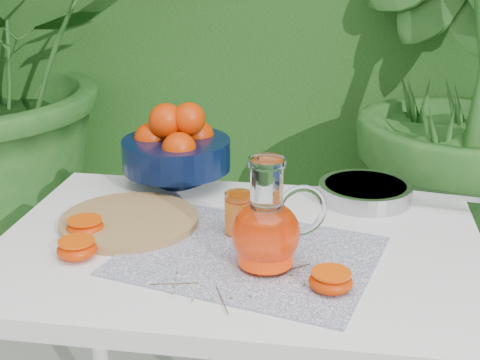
% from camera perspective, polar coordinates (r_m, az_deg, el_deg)
% --- Properties ---
extents(potted_plant_right, '(2.25, 2.25, 1.71)m').
position_cam_1_polar(potted_plant_right, '(2.49, 17.86, 7.90)').
color(potted_plant_right, '#225D20').
rests_on(potted_plant_right, ground).
extents(white_table, '(1.00, 0.70, 0.75)m').
position_cam_1_polar(white_table, '(1.42, -0.13, -8.30)').
color(white_table, white).
rests_on(white_table, ground).
extents(placemat, '(0.56, 0.48, 0.00)m').
position_cam_1_polar(placemat, '(1.33, 0.74, -6.45)').
color(placemat, '#0D134E').
rests_on(placemat, white_table).
extents(cutting_board, '(0.31, 0.31, 0.02)m').
position_cam_1_polar(cutting_board, '(1.48, -9.41, -3.49)').
color(cutting_board, olive).
rests_on(cutting_board, white_table).
extents(fruit_bowl, '(0.35, 0.35, 0.21)m').
position_cam_1_polar(fruit_bowl, '(1.67, -5.48, 2.80)').
color(fruit_bowl, black).
rests_on(fruit_bowl, white_table).
extents(juice_pitcher, '(0.20, 0.17, 0.22)m').
position_cam_1_polar(juice_pitcher, '(1.25, 2.35, -4.28)').
color(juice_pitcher, white).
rests_on(juice_pitcher, white_table).
extents(juice_tumbler, '(0.07, 0.07, 0.09)m').
position_cam_1_polar(juice_tumbler, '(1.40, -0.09, -2.93)').
color(juice_tumbler, white).
rests_on(juice_tumbler, white_table).
extents(saute_pan, '(0.40, 0.25, 0.04)m').
position_cam_1_polar(saute_pan, '(1.62, 10.74, -0.95)').
color(saute_pan, '#AAAAAF').
rests_on(saute_pan, white_table).
extents(orange_halves, '(0.60, 0.23, 0.04)m').
position_cam_1_polar(orange_halves, '(1.32, -7.08, -6.02)').
color(orange_halves, '#D24002').
rests_on(orange_halves, white_table).
extents(thyme_sprigs, '(0.28, 0.22, 0.01)m').
position_cam_1_polar(thyme_sprigs, '(1.22, -0.83, -8.79)').
color(thyme_sprigs, brown).
rests_on(thyme_sprigs, white_table).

